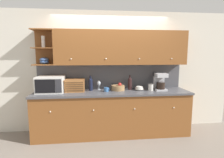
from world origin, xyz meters
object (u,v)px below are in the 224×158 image
at_px(bowl_stack_on_counter, 139,88).
at_px(wine_bottle, 91,84).
at_px(microwave, 51,84).
at_px(wine_glass, 99,83).
at_px(bread_box, 75,85).
at_px(coffee_maker, 160,82).
at_px(fruit_basket, 118,88).
at_px(storage_canister, 151,87).
at_px(second_wine_bottle, 130,83).
at_px(mug, 106,89).

bearing_deg(bowl_stack_on_counter, wine_bottle, 175.56).
distance_m(microwave, wine_glass, 0.98).
distance_m(microwave, bread_box, 0.48).
bearing_deg(coffee_maker, fruit_basket, 176.06).
bearing_deg(coffee_maker, wine_bottle, 176.02).
height_order(bread_box, storage_canister, bread_box).
bearing_deg(wine_glass, wine_bottle, -157.20).
xyz_separation_m(wine_bottle, second_wine_bottle, (0.84, 0.01, -0.00)).
relative_size(wine_bottle, storage_canister, 2.24).
bearing_deg(wine_glass, bread_box, -164.97).
xyz_separation_m(wine_bottle, storage_canister, (1.26, -0.13, -0.07)).
bearing_deg(fruit_basket, bread_box, -178.86).
bearing_deg(bread_box, storage_canister, -2.75).
bearing_deg(wine_glass, bowl_stack_on_counter, -10.23).
distance_m(bread_box, coffee_maker, 1.80).
height_order(wine_bottle, storage_canister, wine_bottle).
xyz_separation_m(second_wine_bottle, storage_canister, (0.42, -0.14, -0.07)).
xyz_separation_m(bread_box, storage_canister, (1.58, -0.08, -0.05)).
height_order(mug, storage_canister, storage_canister).
height_order(microwave, bread_box, microwave).
xyz_separation_m(mug, fruit_basket, (0.26, 0.10, 0.01)).
bearing_deg(wine_bottle, mug, -23.29).
xyz_separation_m(wine_glass, second_wine_bottle, (0.67, -0.06, 0.01)).
height_order(bread_box, mug, bread_box).
height_order(wine_bottle, second_wine_bottle, wine_bottle).
bearing_deg(bowl_stack_on_counter, fruit_basket, 175.04).
bearing_deg(microwave, wine_bottle, 6.52).
bearing_deg(coffee_maker, storage_canister, -171.33).
xyz_separation_m(bread_box, wine_bottle, (0.32, 0.06, 0.02)).
distance_m(wine_bottle, storage_canister, 1.27).
bearing_deg(storage_canister, wine_bottle, 173.91).
relative_size(mug, bowl_stack_on_counter, 0.59).
relative_size(bread_box, coffee_maker, 1.07).
distance_m(second_wine_bottle, coffee_maker, 0.64).
distance_m(mug, coffee_maker, 1.16).
height_order(storage_canister, coffee_maker, coffee_maker).
distance_m(wine_bottle, coffee_maker, 1.48).
xyz_separation_m(microwave, wine_glass, (0.97, 0.16, -0.03)).
xyz_separation_m(microwave, mug, (1.12, -0.05, -0.12)).
relative_size(fruit_basket, storage_canister, 1.99).
bearing_deg(bread_box, fruit_basket, 1.14).
bearing_deg(storage_canister, coffee_maker, 8.67).
bearing_deg(microwave, second_wine_bottle, 3.50).
bearing_deg(bread_box, coffee_maker, -1.40).
distance_m(wine_bottle, second_wine_bottle, 0.84).
relative_size(mug, coffee_maker, 0.29).
relative_size(wine_bottle, coffee_maker, 0.87).
bearing_deg(wine_bottle, coffee_maker, -3.98).
bearing_deg(second_wine_bottle, wine_glass, 174.44).
distance_m(bread_box, mug, 0.65).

